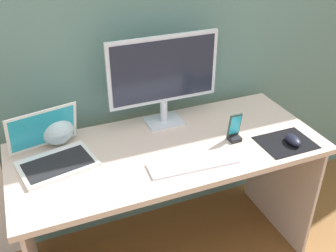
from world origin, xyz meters
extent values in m
cube|color=slate|center=(0.00, 0.38, 1.25)|extent=(6.00, 0.04, 2.50)
cube|color=beige|center=(0.00, 0.00, 0.71)|extent=(1.44, 0.62, 0.03)
cube|color=beige|center=(-0.68, 0.00, 0.35)|extent=(0.02, 0.58, 0.69)
cube|color=beige|center=(0.68, 0.00, 0.35)|extent=(0.02, 0.58, 0.69)
cube|color=silver|center=(0.06, 0.21, 0.73)|extent=(0.18, 0.14, 0.01)
cylinder|color=silver|center=(0.06, 0.21, 0.79)|extent=(0.04, 0.04, 0.11)
cube|color=silver|center=(0.06, 0.21, 1.01)|extent=(0.55, 0.02, 0.33)
cube|color=#1E2333|center=(0.06, 0.20, 1.01)|extent=(0.51, 0.00, 0.30)
cube|color=white|center=(-0.50, 0.04, 0.73)|extent=(0.35, 0.27, 0.02)
cube|color=black|center=(-0.50, 0.03, 0.74)|extent=(0.30, 0.21, 0.00)
cube|color=white|center=(-0.53, 0.18, 0.84)|extent=(0.32, 0.12, 0.20)
cube|color=#26A5BF|center=(-0.52, 0.17, 0.84)|extent=(0.29, 0.11, 0.18)
sphere|color=silver|center=(-0.47, 0.23, 0.80)|extent=(0.16, 0.16, 0.16)
cube|color=white|center=(0.05, -0.17, 0.73)|extent=(0.40, 0.14, 0.01)
cube|color=black|center=(0.52, -0.18, 0.72)|extent=(0.25, 0.20, 0.00)
ellipsoid|color=black|center=(0.54, -0.20, 0.74)|extent=(0.07, 0.11, 0.04)
cube|color=black|center=(0.31, -0.07, 0.73)|extent=(0.06, 0.05, 0.02)
cube|color=#2D3F37|center=(0.31, -0.06, 0.80)|extent=(0.06, 0.03, 0.12)
cube|color=#26A5BF|center=(0.31, -0.06, 0.80)|extent=(0.05, 0.02, 0.10)
camera|label=1|loc=(-0.57, -1.39, 1.73)|focal=42.00mm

